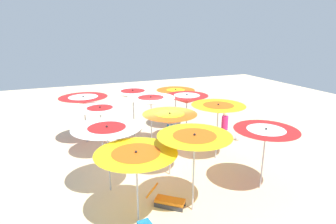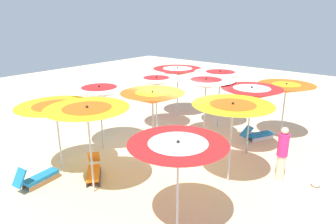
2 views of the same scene
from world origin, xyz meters
The scene contains 17 objects.
ground centered at (0.00, 0.00, -0.02)m, with size 36.33×36.33×0.04m, color beige.
beach_umbrella_0 centered at (2.46, -3.26, 1.93)m, with size 2.05×2.05×2.16m.
beach_umbrella_1 centered at (2.30, -0.69, 2.13)m, with size 2.16×2.16×2.35m.
beach_umbrella_2 centered at (1.90, 1.33, 2.11)m, with size 1.96×1.96×2.36m.
beach_umbrella_3 centered at (2.29, 3.47, 1.95)m, with size 2.05×2.05×2.16m.
beach_umbrella_4 centered at (-0.20, -3.45, 2.21)m, with size 2.08×2.08×2.43m.
beach_umbrella_5 centered at (-0.02, -1.26, 2.18)m, with size 1.91×1.91×2.42m.
beach_umbrella_6 centered at (0.17, 1.34, 2.19)m, with size 2.09×2.09×2.41m.
beach_umbrella_7 centered at (-0.19, 2.96, 2.16)m, with size 2.07×2.07×2.42m.
beach_umbrella_8 centered at (-1.84, -3.35, 1.95)m, with size 2.17×2.17×2.16m.
beach_umbrella_9 centered at (-2.24, -1.47, 2.04)m, with size 2.19×2.19×2.29m.
beach_umbrella_10 centered at (-2.04, 1.19, 2.00)m, with size 2.07×2.07×2.22m.
beach_umbrella_11 centered at (-2.48, 3.14, 2.07)m, with size 2.19×2.19×2.28m.
lounger_0 centered at (1.70, 2.75, 0.20)m, with size 0.91×1.37×0.61m.
lounger_2 centered at (-0.82, -2.97, 0.21)m, with size 1.13×1.03×0.63m.
beachgoer_0 centered at (3.39, 0.37, 0.83)m, with size 0.30×0.30×1.60m.
beach_ball centered at (4.32, 0.60, 0.13)m, with size 0.26×0.26×0.26m, color white.
Camera 1 is at (-3.53, -9.66, 5.09)m, focal length 29.40 mm.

